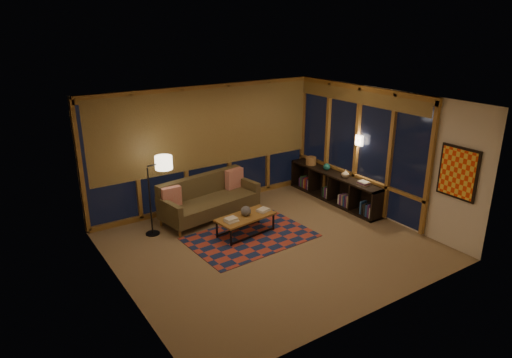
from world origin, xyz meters
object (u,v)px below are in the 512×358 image
sofa (210,199)px  coffee_table (246,225)px  floor_lamp (150,198)px  bookshelf (334,187)px

sofa → coffee_table: size_ratio=1.80×
coffee_table → floor_lamp: 1.92m
bookshelf → sofa: bearing=165.2°
floor_lamp → bookshelf: (4.16, -0.68, -0.43)m
coffee_table → floor_lamp: (-1.53, 1.02, 0.57)m
sofa → coffee_table: (0.20, -1.09, -0.24)m
floor_lamp → bookshelf: bearing=-17.7°
coffee_table → floor_lamp: floor_lamp is taller
floor_lamp → sofa: bearing=-5.5°
sofa → floor_lamp: 1.37m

